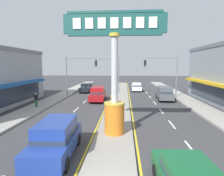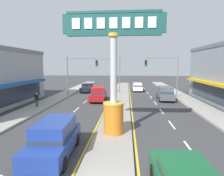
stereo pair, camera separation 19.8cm
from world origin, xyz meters
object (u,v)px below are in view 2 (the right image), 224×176
object	(u,v)px
traffic_light_left_side	(78,69)
traffic_light_median_far	(111,69)
district_sign	(114,79)
traffic_light_right_side	(166,69)
sedan_kerb_right	(87,88)
pedestrian_near_kerb	(37,99)
suv_near_left_lane	(55,138)
suv_far_right_lane	(98,94)
sedan_near_right_lane	(137,87)
suv_mid_left_lane	(165,93)

from	to	relation	value
traffic_light_left_side	traffic_light_median_far	distance (m)	6.02
district_sign	traffic_light_right_side	xyz separation A→B (m)	(6.51, 15.23, 0.37)
sedan_kerb_right	pedestrian_near_kerb	xyz separation A→B (m)	(-2.91, -13.01, 0.29)
suv_near_left_lane	sedan_kerb_right	bearing A→B (deg)	98.00
suv_far_right_lane	district_sign	bearing A→B (deg)	-76.47
suv_far_right_lane	pedestrian_near_kerb	bearing A→B (deg)	-142.01
district_sign	pedestrian_near_kerb	world-z (taller)	district_sign
sedan_near_right_lane	pedestrian_near_kerb	size ratio (longest dim) A/B	2.73
suv_far_right_lane	traffic_light_left_side	bearing A→B (deg)	135.99
traffic_light_median_far	traffic_light_left_side	bearing A→B (deg)	-141.12
sedan_near_right_lane	traffic_light_right_side	bearing A→B (deg)	-63.27
suv_far_right_lane	traffic_light_right_side	bearing A→B (deg)	18.09
traffic_light_median_far	pedestrian_near_kerb	world-z (taller)	traffic_light_median_far
traffic_light_median_far	suv_mid_left_lane	bearing A→B (deg)	-36.73
district_sign	sedan_near_right_lane	size ratio (longest dim) A/B	1.87
traffic_light_right_side	sedan_near_right_lane	bearing A→B (deg)	116.73
traffic_light_median_far	pedestrian_near_kerb	size ratio (longest dim) A/B	3.90
traffic_light_left_side	suv_far_right_lane	bearing A→B (deg)	-44.01
traffic_light_right_side	pedestrian_near_kerb	xyz separation A→B (m)	(-15.63, -7.93, -3.17)
suv_near_left_lane	district_sign	bearing A→B (deg)	46.94
suv_mid_left_lane	pedestrian_near_kerb	world-z (taller)	suv_mid_left_lane
sedan_near_right_lane	suv_far_right_lane	world-z (taller)	suv_far_right_lane
traffic_light_median_far	suv_far_right_lane	xyz separation A→B (m)	(-1.10, -7.24, -3.21)
traffic_light_left_side	traffic_light_right_side	bearing A→B (deg)	-1.68
sedan_near_right_lane	suv_far_right_lane	xyz separation A→B (m)	(-5.84, -10.20, 0.20)
district_sign	traffic_light_left_side	distance (m)	16.92
traffic_light_left_side	pedestrian_near_kerb	xyz separation A→B (m)	(-2.62, -8.31, -3.17)
sedan_near_right_lane	pedestrian_near_kerb	world-z (taller)	pedestrian_near_kerb
pedestrian_near_kerb	sedan_kerb_right	bearing A→B (deg)	77.40
sedan_kerb_right	sedan_near_right_lane	bearing A→B (deg)	12.58
traffic_light_left_side	pedestrian_near_kerb	size ratio (longest dim) A/B	3.90
traffic_light_left_side	traffic_light_right_side	distance (m)	13.02
sedan_kerb_right	pedestrian_near_kerb	world-z (taller)	pedestrian_near_kerb
traffic_light_left_side	sedan_near_right_lane	xyz separation A→B (m)	(9.43, 6.74, -3.46)
district_sign	suv_mid_left_lane	size ratio (longest dim) A/B	1.73
traffic_light_left_side	suv_mid_left_lane	size ratio (longest dim) A/B	1.32
suv_far_right_lane	suv_near_left_lane	distance (m)	15.28
suv_mid_left_lane	traffic_light_right_side	bearing A→B (deg)	81.05
suv_far_right_lane	suv_near_left_lane	world-z (taller)	same
traffic_light_right_side	sedan_near_right_lane	xyz separation A→B (m)	(-3.59, 7.12, -3.46)
suv_mid_left_lane	traffic_light_left_side	bearing A→B (deg)	170.11
traffic_light_right_side	suv_mid_left_lane	xyz separation A→B (m)	(-0.29, -1.84, -3.26)
traffic_light_right_side	suv_near_left_lane	size ratio (longest dim) A/B	1.32
traffic_light_median_far	sedan_kerb_right	world-z (taller)	traffic_light_median_far
traffic_light_left_side	sedan_near_right_lane	bearing A→B (deg)	35.57
suv_far_right_lane	suv_mid_left_lane	world-z (taller)	same
sedan_near_right_lane	sedan_kerb_right	world-z (taller)	same
district_sign	sedan_kerb_right	world-z (taller)	district_sign
suv_far_right_lane	sedan_kerb_right	world-z (taller)	suv_far_right_lane
suv_near_left_lane	suv_far_right_lane	bearing A→B (deg)	89.99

